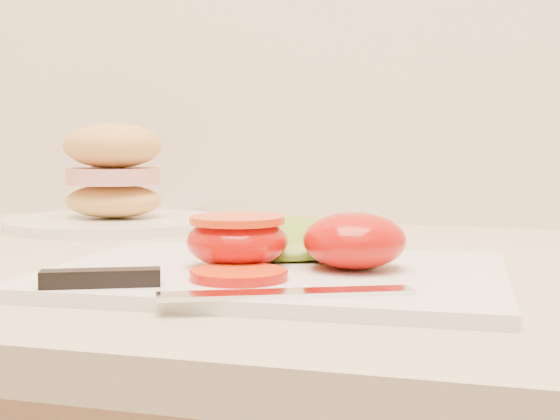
# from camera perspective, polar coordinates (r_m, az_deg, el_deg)

# --- Properties ---
(cutting_board) EXTENTS (0.36, 0.27, 0.01)m
(cutting_board) POSITION_cam_1_polar(r_m,az_deg,el_deg) (0.61, -0.26, -4.77)
(cutting_board) COLOR white
(cutting_board) RESTS_ON counter
(tomato_half_dome) EXTENTS (0.08, 0.08, 0.04)m
(tomato_half_dome) POSITION_cam_1_polar(r_m,az_deg,el_deg) (0.61, 5.46, -2.24)
(tomato_half_dome) COLOR #C40402
(tomato_half_dome) RESTS_ON cutting_board
(tomato_half_cut) EXTENTS (0.08, 0.08, 0.04)m
(tomato_half_cut) POSITION_cam_1_polar(r_m,az_deg,el_deg) (0.61, -3.14, -2.14)
(tomato_half_cut) COLOR #C40402
(tomato_half_cut) RESTS_ON cutting_board
(tomato_slice_0) EXTENTS (0.07, 0.07, 0.01)m
(tomato_slice_0) POSITION_cam_1_polar(r_m,az_deg,el_deg) (0.56, -3.03, -4.73)
(tomato_slice_0) COLOR #F55617
(tomato_slice_0) RESTS_ON cutting_board
(lettuce_leaf_0) EXTENTS (0.16, 0.12, 0.03)m
(lettuce_leaf_0) POSITION_cam_1_polar(r_m,az_deg,el_deg) (0.68, 0.00, -2.14)
(lettuce_leaf_0) COLOR #70B22F
(lettuce_leaf_0) RESTS_ON cutting_board
(lettuce_leaf_1) EXTENTS (0.11, 0.12, 0.02)m
(lettuce_leaf_1) POSITION_cam_1_polar(r_m,az_deg,el_deg) (0.68, 3.70, -2.43)
(lettuce_leaf_1) COLOR #70B22F
(lettuce_leaf_1) RESTS_ON cutting_board
(knife) EXTENTS (0.25, 0.09, 0.01)m
(knife) POSITION_cam_1_polar(r_m,az_deg,el_deg) (0.53, -7.96, -5.37)
(knife) COLOR silver
(knife) RESTS_ON cutting_board
(sandwich_plate) EXTENTS (0.27, 0.27, 0.13)m
(sandwich_plate) POSITION_cam_1_polar(r_m,az_deg,el_deg) (1.00, -12.09, 1.50)
(sandwich_plate) COLOR white
(sandwich_plate) RESTS_ON counter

